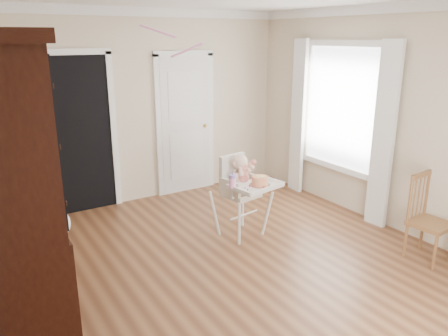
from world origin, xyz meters
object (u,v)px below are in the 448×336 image
dining_chair (428,221)px  high_chair (242,187)px  cake (260,181)px  china_cabinet (11,195)px  sippy_cup (233,181)px

dining_chair → high_chair: bearing=126.8°
high_chair → cake: high_chair is taller
china_cabinet → high_chair: bearing=13.2°
high_chair → dining_chair: bearing=-58.0°
sippy_cup → china_cabinet: china_cabinet is taller
dining_chair → cake: bearing=130.4°
sippy_cup → dining_chair: size_ratio=0.21×
high_chair → china_cabinet: 2.62m
high_chair → sippy_cup: 0.33m
cake → sippy_cup: (-0.31, 0.09, 0.03)m
high_chair → sippy_cup: high_chair is taller
china_cabinet → dining_chair: (3.85, -0.96, -0.75)m
high_chair → sippy_cup: size_ratio=5.06×
china_cabinet → dining_chair: bearing=-14.0°
high_chair → china_cabinet: size_ratio=0.42×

